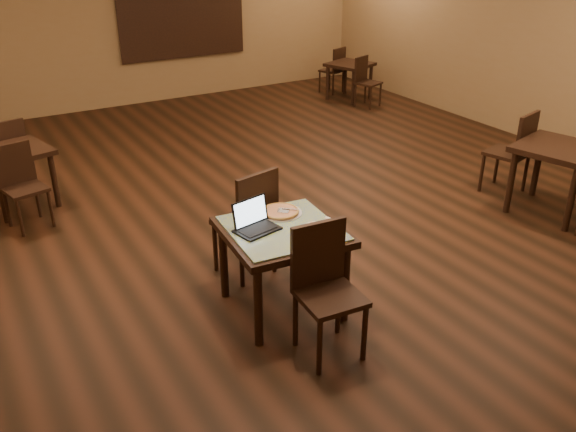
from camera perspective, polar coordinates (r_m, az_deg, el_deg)
ground at (r=7.35m, az=1.73°, el=2.02°), size 10.00×10.00×0.00m
wall_back at (r=11.36m, az=-12.42°, el=17.89°), size 8.00×0.02×3.00m
wall_right at (r=9.61m, az=23.27°, el=15.08°), size 0.02×10.00×3.00m
mural at (r=11.49m, az=-9.91°, el=18.43°), size 2.34×0.05×1.64m
tiled_table at (r=4.93m, az=-0.54°, el=-2.14°), size 1.00×1.00×0.76m
chair_main_near at (r=4.53m, az=3.45°, el=-6.19°), size 0.47×0.47×1.02m
chair_main_far at (r=5.45m, az=-3.57°, el=-0.14°), size 0.54×0.54×1.04m
laptop at (r=4.85m, az=-3.20°, el=-0.51°), size 0.38×0.33×0.23m
plate at (r=4.84m, az=2.78°, el=-1.22°), size 0.25×0.25×0.01m
pizza_slice at (r=4.84m, az=2.78°, el=-1.06°), size 0.21×0.21×0.02m
pizza_pan at (r=5.12m, az=-0.73°, el=0.33°), size 0.37×0.37×0.01m
pizza_whole at (r=5.11m, az=-0.73°, el=0.46°), size 0.31×0.31×0.02m
spatula at (r=5.10m, az=-0.42°, el=0.52°), size 0.24×0.23×0.01m
napkin_roll at (r=4.96m, az=4.27°, el=-0.46°), size 0.09×0.16×0.04m
other_table_a at (r=11.41m, az=5.79°, el=13.51°), size 0.90×0.90×0.66m
other_table_a_chair_near at (r=11.02m, az=7.23°, el=12.64°), size 0.47×0.47×0.85m
other_table_a_chair_far at (r=11.84m, az=4.41°, el=13.68°), size 0.47×0.47×0.85m
other_table_b at (r=7.49m, az=-24.31°, el=4.86°), size 0.89×0.89×0.69m
other_table_b_chair_near at (r=7.02m, az=-23.73°, el=3.02°), size 0.47×0.47×0.90m
other_table_b_chair_far at (r=8.01m, az=-24.64°, el=5.54°), size 0.47×0.47×0.90m
other_table_c at (r=7.29m, az=23.95°, el=5.01°), size 1.02×1.02×0.78m
other_table_c_chair_far at (r=7.66m, az=20.48°, el=5.95°), size 0.54×0.54×1.01m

